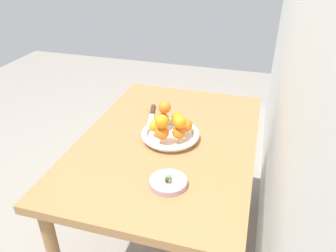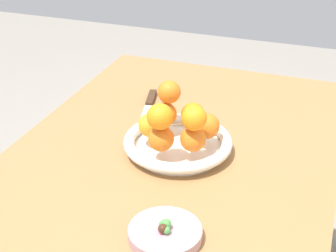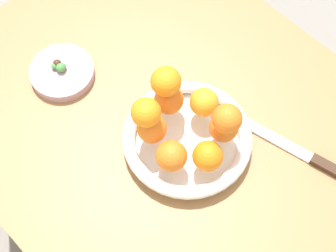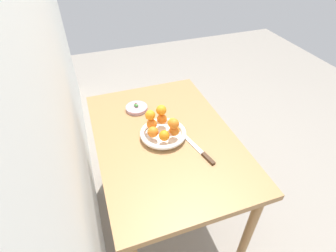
{
  "view_description": "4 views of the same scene",
  "coord_description": "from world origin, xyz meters",
  "px_view_note": "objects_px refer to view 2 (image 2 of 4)",
  "views": [
    {
      "loc": [
        1.18,
        0.34,
        1.52
      ],
      "look_at": [
        0.0,
        0.0,
        0.81
      ],
      "focal_mm": 35.0,
      "sensor_mm": 36.0,
      "label": 1
    },
    {
      "loc": [
        0.99,
        0.34,
        1.38
      ],
      "look_at": [
        0.04,
        -0.0,
        0.83
      ],
      "focal_mm": 55.0,
      "sensor_mm": 36.0,
      "label": 2
    },
    {
      "loc": [
        -0.29,
        0.34,
        1.68
      ],
      "look_at": [
        0.02,
        0.05,
        0.84
      ],
      "focal_mm": 55.0,
      "sensor_mm": 36.0,
      "label": 3
    },
    {
      "loc": [
        -1.04,
        0.34,
        1.73
      ],
      "look_at": [
        -0.04,
        -0.0,
        0.85
      ],
      "focal_mm": 28.0,
      "sensor_mm": 36.0,
      "label": 4
    }
  ],
  "objects_px": {
    "dining_table": "(173,181)",
    "candy_ball_3": "(164,224)",
    "candy_ball_2": "(163,229)",
    "candy_ball_1": "(166,224)",
    "fruit_bowl": "(178,143)",
    "orange_2": "(193,139)",
    "orange_1": "(161,139)",
    "candy_ball_0": "(162,230)",
    "orange_5": "(165,114)",
    "candy_ball_4": "(166,230)",
    "knife": "(148,108)",
    "orange_3": "(207,126)",
    "orange_0": "(150,125)",
    "orange_8": "(169,92)",
    "orange_4": "(193,115)",
    "orange_6": "(160,117)",
    "candy_dish": "(165,234)",
    "orange_7": "(194,118)"
  },
  "relations": [
    {
      "from": "orange_4",
      "to": "candy_ball_0",
      "type": "distance_m",
      "value": 0.39
    },
    {
      "from": "candy_ball_1",
      "to": "orange_7",
      "type": "bearing_deg",
      "value": -174.37
    },
    {
      "from": "orange_7",
      "to": "candy_ball_2",
      "type": "relative_size",
      "value": 3.04
    },
    {
      "from": "candy_ball_0",
      "to": "candy_ball_3",
      "type": "distance_m",
      "value": 0.01
    },
    {
      "from": "knife",
      "to": "candy_dish",
      "type": "bearing_deg",
      "value": 25.18
    },
    {
      "from": "knife",
      "to": "orange_5",
      "type": "bearing_deg",
      "value": 36.63
    },
    {
      "from": "orange_3",
      "to": "candy_ball_0",
      "type": "height_order",
      "value": "orange_3"
    },
    {
      "from": "orange_7",
      "to": "knife",
      "type": "bearing_deg",
      "value": -139.16
    },
    {
      "from": "orange_2",
      "to": "candy_ball_3",
      "type": "xyz_separation_m",
      "value": [
        0.25,
        0.02,
        -0.04
      ]
    },
    {
      "from": "fruit_bowl",
      "to": "candy_ball_4",
      "type": "bearing_deg",
      "value": 15.1
    },
    {
      "from": "orange_6",
      "to": "knife",
      "type": "bearing_deg",
      "value": -152.67
    },
    {
      "from": "orange_4",
      "to": "candy_ball_3",
      "type": "bearing_deg",
      "value": 9.19
    },
    {
      "from": "candy_ball_0",
      "to": "candy_ball_4",
      "type": "xyz_separation_m",
      "value": [
        -0.0,
        0.01,
        0.0
      ]
    },
    {
      "from": "orange_8",
      "to": "knife",
      "type": "relative_size",
      "value": 0.22
    },
    {
      "from": "dining_table",
      "to": "orange_0",
      "type": "distance_m",
      "value": 0.17
    },
    {
      "from": "fruit_bowl",
      "to": "candy_ball_0",
      "type": "height_order",
      "value": "fruit_bowl"
    },
    {
      "from": "orange_4",
      "to": "dining_table",
      "type": "bearing_deg",
      "value": -20.88
    },
    {
      "from": "candy_ball_3",
      "to": "orange_6",
      "type": "bearing_deg",
      "value": -157.98
    },
    {
      "from": "dining_table",
      "to": "candy_ball_1",
      "type": "distance_m",
      "value": 0.33
    },
    {
      "from": "candy_ball_0",
      "to": "candy_ball_2",
      "type": "distance_m",
      "value": 0.0
    },
    {
      "from": "orange_2",
      "to": "candy_ball_2",
      "type": "relative_size",
      "value": 3.16
    },
    {
      "from": "dining_table",
      "to": "candy_dish",
      "type": "relative_size",
      "value": 7.98
    },
    {
      "from": "orange_1",
      "to": "orange_4",
      "type": "relative_size",
      "value": 1.01
    },
    {
      "from": "fruit_bowl",
      "to": "orange_2",
      "type": "xyz_separation_m",
      "value": [
        0.05,
        0.05,
        0.05
      ]
    },
    {
      "from": "orange_8",
      "to": "orange_3",
      "type": "bearing_deg",
      "value": 71.96
    },
    {
      "from": "orange_1",
      "to": "candy_ball_0",
      "type": "relative_size",
      "value": 4.14
    },
    {
      "from": "orange_5",
      "to": "candy_ball_2",
      "type": "xyz_separation_m",
      "value": [
        0.36,
        0.13,
        -0.04
      ]
    },
    {
      "from": "fruit_bowl",
      "to": "candy_ball_1",
      "type": "relative_size",
      "value": 12.96
    },
    {
      "from": "knife",
      "to": "orange_3",
      "type": "bearing_deg",
      "value": 53.0
    },
    {
      "from": "dining_table",
      "to": "candy_ball_3",
      "type": "height_order",
      "value": "candy_ball_3"
    },
    {
      "from": "dining_table",
      "to": "orange_4",
      "type": "bearing_deg",
      "value": 159.12
    },
    {
      "from": "orange_3",
      "to": "knife",
      "type": "xyz_separation_m",
      "value": [
        -0.16,
        -0.21,
        -0.06
      ]
    },
    {
      "from": "candy_dish",
      "to": "orange_5",
      "type": "height_order",
      "value": "orange_5"
    },
    {
      "from": "candy_ball_2",
      "to": "candy_ball_1",
      "type": "bearing_deg",
      "value": 175.1
    },
    {
      "from": "orange_8",
      "to": "orange_5",
      "type": "bearing_deg",
      "value": -42.65
    },
    {
      "from": "dining_table",
      "to": "candy_ball_3",
      "type": "bearing_deg",
      "value": 15.81
    },
    {
      "from": "orange_0",
      "to": "knife",
      "type": "height_order",
      "value": "orange_0"
    },
    {
      "from": "dining_table",
      "to": "candy_ball_3",
      "type": "distance_m",
      "value": 0.33
    },
    {
      "from": "orange_0",
      "to": "orange_8",
      "type": "bearing_deg",
      "value": 164.5
    },
    {
      "from": "orange_7",
      "to": "knife",
      "type": "relative_size",
      "value": 0.22
    },
    {
      "from": "fruit_bowl",
      "to": "candy_ball_3",
      "type": "distance_m",
      "value": 0.31
    },
    {
      "from": "orange_5",
      "to": "candy_ball_1",
      "type": "relative_size",
      "value": 2.89
    },
    {
      "from": "orange_1",
      "to": "orange_3",
      "type": "bearing_deg",
      "value": 138.28
    },
    {
      "from": "dining_table",
      "to": "candy_ball_2",
      "type": "relative_size",
      "value": 59.79
    },
    {
      "from": "candy_ball_3",
      "to": "knife",
      "type": "height_order",
      "value": "candy_ball_3"
    },
    {
      "from": "orange_6",
      "to": "candy_ball_0",
      "type": "xyz_separation_m",
      "value": [
        0.24,
        0.09,
        -0.1
      ]
    },
    {
      "from": "orange_3",
      "to": "candy_ball_0",
      "type": "bearing_deg",
      "value": 2.26
    },
    {
      "from": "orange_0",
      "to": "orange_2",
      "type": "height_order",
      "value": "same"
    },
    {
      "from": "candy_ball_1",
      "to": "knife",
      "type": "xyz_separation_m",
      "value": [
        -0.48,
        -0.23,
        -0.03
      ]
    },
    {
      "from": "dining_table",
      "to": "orange_5",
      "type": "xyz_separation_m",
      "value": [
        -0.05,
        -0.04,
        0.16
      ]
    }
  ]
}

